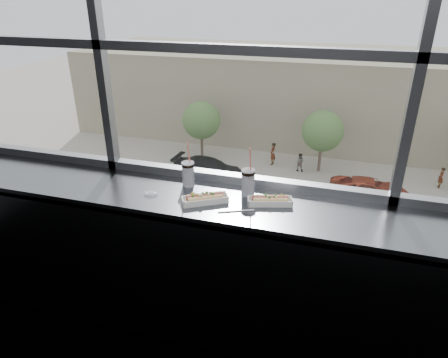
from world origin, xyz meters
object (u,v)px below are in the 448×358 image
(soda_cup_right, at_px, (248,181))
(car_near_c, at_px, (317,243))
(pedestrian_d, at_px, (441,176))
(pedestrian_a, at_px, (273,152))
(car_far_a, at_px, (209,166))
(soda_cup_left, at_px, (188,173))
(pedestrian_b, at_px, (300,160))
(car_far_b, at_px, (370,187))
(hotdog_tray_right, at_px, (270,200))
(wrapper, at_px, (151,193))
(car_near_b, at_px, (168,217))
(hotdog_tray_left, at_px, (205,198))
(car_near_d, at_px, (432,259))
(loose_straw, at_px, (236,211))
(tree_center, at_px, (323,131))
(tree_left, at_px, (201,120))
(car_near_a, at_px, (96,208))

(soda_cup_right, relative_size, car_near_c, 0.05)
(pedestrian_d, relative_size, pedestrian_a, 0.83)
(car_far_a, bearing_deg, soda_cup_left, -157.44)
(pedestrian_d, bearing_deg, pedestrian_b, -90.07)
(pedestrian_a, relative_size, pedestrian_b, 1.26)
(car_far_b, bearing_deg, hotdog_tray_right, 171.56)
(hotdog_tray_right, bearing_deg, car_far_a, 93.87)
(wrapper, bearing_deg, car_far_a, 108.13)
(car_near_b, bearing_deg, soda_cup_left, -156.97)
(pedestrian_b, bearing_deg, car_near_c, 101.33)
(hotdog_tray_right, relative_size, pedestrian_a, 0.13)
(hotdog_tray_left, distance_m, car_near_b, 21.29)
(hotdog_tray_right, height_order, car_near_c, hotdog_tray_right)
(hotdog_tray_right, relative_size, soda_cup_left, 0.89)
(pedestrian_b, bearing_deg, car_near_d, 124.46)
(car_near_d, bearing_deg, pedestrian_d, -10.68)
(wrapper, bearing_deg, hotdog_tray_left, -0.04)
(loose_straw, distance_m, car_near_b, 21.41)
(hotdog_tray_left, relative_size, car_near_d, 0.04)
(hotdog_tray_right, distance_m, tree_center, 29.57)
(pedestrian_d, bearing_deg, soda_cup_left, -17.35)
(soda_cup_left, height_order, soda_cup_right, soda_cup_right)
(pedestrian_a, xyz_separation_m, tree_left, (-6.14, -0.24, 2.22))
(hotdog_tray_right, bearing_deg, pedestrian_b, 78.71)
(soda_cup_right, xyz_separation_m, car_near_a, (-13.33, 16.16, -11.18))
(hotdog_tray_left, height_order, car_far_b, hotdog_tray_left)
(car_near_a, bearing_deg, pedestrian_a, -40.33)
(car_far_a, bearing_deg, loose_straw, -156.76)
(soda_cup_right, relative_size, tree_left, 0.07)
(tree_center, bearing_deg, loose_straw, -88.85)
(pedestrian_a, bearing_deg, wrapper, 7.59)
(loose_straw, bearing_deg, soda_cup_left, 123.26)
(car_far_a, bearing_deg, pedestrian_b, -57.39)
(car_far_b, bearing_deg, car_near_d, -162.95)
(soda_cup_left, height_order, wrapper, soda_cup_left)
(car_near_a, height_order, car_far_a, car_far_a)
(car_far_a, bearing_deg, tree_center, -59.55)
(hotdog_tray_left, height_order, loose_straw, hotdog_tray_left)
(soda_cup_right, xyz_separation_m, wrapper, (-0.62, -0.18, -0.09))
(car_near_a, xyz_separation_m, car_far_b, (16.46, 8.00, 0.05))
(hotdog_tray_right, relative_size, wrapper, 2.94)
(soda_cup_right, distance_m, car_near_d, 20.38)
(hotdog_tray_right, bearing_deg, tree_left, 94.83)
(car_far_a, relative_size, tree_left, 1.30)
(pedestrian_a, bearing_deg, car_far_a, -44.47)
(wrapper, relative_size, car_far_a, 0.02)
(car_near_a, relative_size, car_far_a, 0.88)
(car_far_b, height_order, pedestrian_b, car_far_b)
(hotdog_tray_right, distance_m, soda_cup_right, 0.20)
(car_near_a, xyz_separation_m, pedestrian_a, (8.91, 12.24, 0.17))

